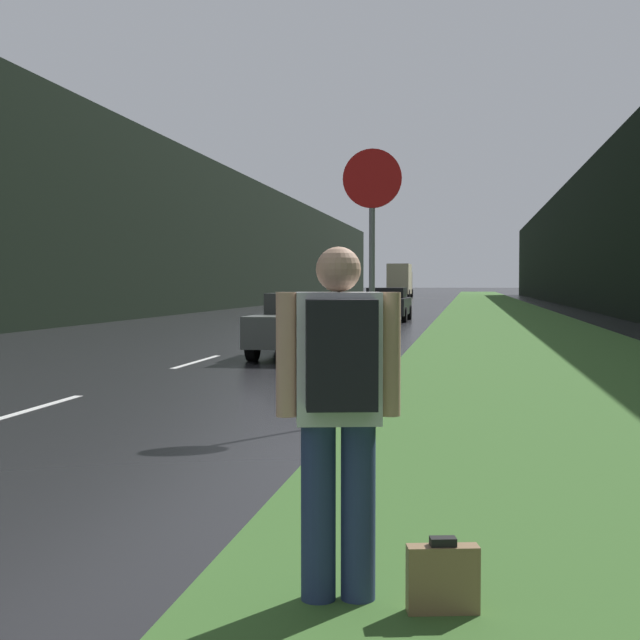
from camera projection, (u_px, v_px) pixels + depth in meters
name	position (u px, v px, depth m)	size (l,w,h in m)	color
grass_verge	(504.00, 317.00, 41.20)	(6.00, 240.00, 0.02)	#386028
lane_stripe_b	(26.00, 411.00, 10.99)	(0.12, 3.00, 0.01)	silver
lane_stripe_c	(197.00, 362.00, 17.89)	(0.12, 3.00, 0.01)	silver
lane_stripe_d	(273.00, 340.00, 24.78)	(0.12, 3.00, 0.01)	silver
treeline_far_side	(211.00, 238.00, 53.68)	(2.00, 140.00, 8.58)	black
treeline_near_side	(606.00, 235.00, 49.89)	(2.00, 140.00, 8.53)	black
stop_sign	(372.00, 254.00, 10.34)	(0.69, 0.07, 3.14)	slate
hitchhiker_with_backpack	(339.00, 401.00, 4.32)	(0.60, 0.48, 1.76)	navy
suitcase	(443.00, 580.00, 4.21)	(0.35, 0.17, 0.38)	olive
car_passing_near	(309.00, 324.00, 19.23)	(2.05, 4.30, 1.36)	#4C514C
car_passing_far	(387.00, 304.00, 37.19)	(1.90, 4.70, 1.38)	black
delivery_truck	(400.00, 280.00, 96.23)	(2.46, 7.54, 3.61)	#6E684F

